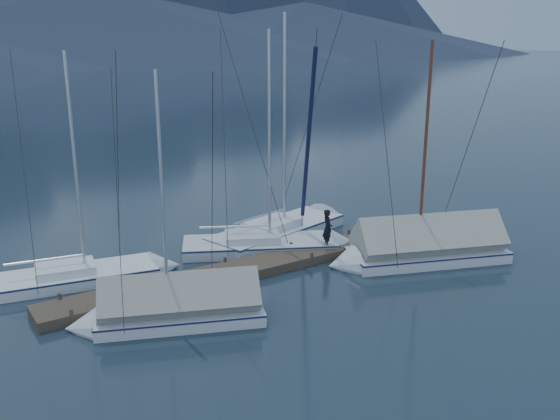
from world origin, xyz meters
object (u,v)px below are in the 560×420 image
object	(u,v)px
sailboat_covered_far	(165,311)
person	(327,228)
sailboat_open_left	(99,275)
sailboat_open_mid	(282,246)
sailboat_open_right	(292,227)
sailboat_covered_near	(415,250)

from	to	relation	value
sailboat_covered_far	person	world-z (taller)	sailboat_covered_far
sailboat_open_left	sailboat_covered_far	distance (m)	4.64
sailboat_covered_far	sailboat_open_mid	bearing A→B (deg)	27.91
sailboat_open_mid	person	bearing A→B (deg)	-50.81
sailboat_open_right	person	bearing A→B (deg)	-99.87
sailboat_covered_far	sailboat_open_right	bearing A→B (deg)	32.43
sailboat_open_right	sailboat_covered_far	world-z (taller)	sailboat_open_right
sailboat_covered_near	sailboat_covered_far	bearing A→B (deg)	177.50
sailboat_covered_far	person	size ratio (longest dim) A/B	5.34
sailboat_open_left	sailboat_open_right	size ratio (longest dim) A/B	0.85
sailboat_covered_far	person	distance (m)	8.10
sailboat_open_left	sailboat_open_right	distance (m)	9.01
sailboat_open_mid	sailboat_covered_far	world-z (taller)	sailboat_open_mid
sailboat_open_left	sailboat_open_right	xyz separation A→B (m)	(8.98, 0.73, 0.03)
sailboat_covered_near	sailboat_open_mid	bearing A→B (deg)	132.00
sailboat_open_left	sailboat_open_mid	world-z (taller)	sailboat_open_mid
sailboat_open_right	sailboat_covered_far	xyz separation A→B (m)	(-8.38, -5.33, 0.22)
sailboat_open_left	person	size ratio (longest dim) A/B	5.66
sailboat_open_mid	sailboat_open_right	xyz separation A→B (m)	(1.76, 1.82, 0.01)
sailboat_open_left	sailboat_covered_near	distance (m)	11.89
sailboat_open_left	person	xyz separation A→B (m)	(8.40, -2.56, 0.96)
sailboat_covered_near	sailboat_covered_far	distance (m)	10.18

